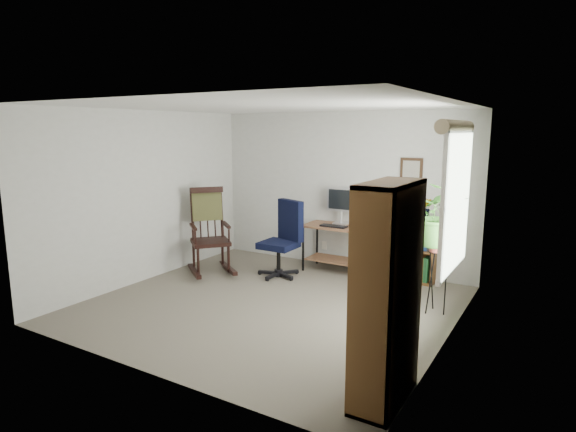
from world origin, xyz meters
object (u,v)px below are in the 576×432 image
Objects in this scene: rocking_chair at (210,230)px; tall_bookshelf at (387,295)px; office_chair at (279,239)px; low_bookshelf at (405,248)px; desk at (337,248)px.

tall_bookshelf reaches higher than rocking_chair.
low_bookshelf is (1.63, 0.79, -0.10)m from office_chair.
desk is 1.02m from low_bookshelf.
rocking_chair is 1.39× the size of low_bookshelf.
low_bookshelf is at bearing -25.66° from rocking_chair.
desk is 3.58m from tall_bookshelf.
tall_bookshelf reaches higher than desk.
rocking_chair is 3.98m from tall_bookshelf.
office_chair is at bearing -154.04° from low_bookshelf.
desk is 1.06× the size of low_bookshelf.
desk is 0.56× the size of tall_bookshelf.
desk is 0.87× the size of office_chair.
rocking_chair is (-0.98, -0.36, 0.08)m from office_chair.
tall_bookshelf reaches higher than low_bookshelf.
rocking_chair reaches higher than low_bookshelf.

